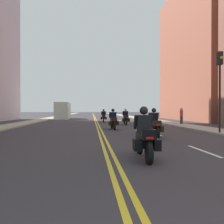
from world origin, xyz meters
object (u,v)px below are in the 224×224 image
object	(u,v)px
motorcycle_1	(154,125)
pedestrian_1	(181,116)
parked_truck	(63,111)
traffic_light_near	(220,78)
motorcycle_0	(144,138)
motorcycle_2	(113,121)
motorcycle_4	(104,117)
motorcycle_3	(126,118)

from	to	relation	value
motorcycle_1	pedestrian_1	distance (m)	11.41
parked_truck	traffic_light_near	bearing A→B (deg)	-63.99
motorcycle_0	motorcycle_2	xyz separation A→B (m)	(0.06, 10.55, 0.00)
motorcycle_4	pedestrian_1	distance (m)	9.63
motorcycle_4	traffic_light_near	distance (m)	16.31
traffic_light_near	parked_truck	xyz separation A→B (m)	(-12.80, 26.22, -2.22)
pedestrian_1	parked_truck	bearing A→B (deg)	46.58
motorcycle_2	traffic_light_near	bearing A→B (deg)	-34.80
motorcycle_2	motorcycle_3	size ratio (longest dim) A/B	1.01
motorcycle_1	motorcycle_4	world-z (taller)	motorcycle_4
motorcycle_2	pedestrian_1	distance (m)	8.82
motorcycle_3	traffic_light_near	distance (m)	10.74
motorcycle_4	motorcycle_0	bearing A→B (deg)	-87.32
motorcycle_0	motorcycle_3	world-z (taller)	motorcycle_3
motorcycle_2	traffic_light_near	xyz separation A→B (m)	(6.24, -4.03, 2.84)
motorcycle_2	parked_truck	xyz separation A→B (m)	(-6.56, 22.19, 0.62)
motorcycle_0	motorcycle_3	xyz separation A→B (m)	(1.85, 15.88, 0.04)
pedestrian_1	traffic_light_near	bearing A→B (deg)	-179.79
parked_truck	motorcycle_3	bearing A→B (deg)	-63.66
motorcycle_3	pedestrian_1	distance (m)	5.66
motorcycle_1	motorcycle_2	size ratio (longest dim) A/B	0.95
pedestrian_1	parked_truck	world-z (taller)	parked_truck
motorcycle_3	traffic_light_near	bearing A→B (deg)	-63.67
motorcycle_1	motorcycle_0	bearing A→B (deg)	-107.42
motorcycle_0	motorcycle_4	distance (m)	21.25
motorcycle_0	traffic_light_near	bearing A→B (deg)	48.40
motorcycle_0	parked_truck	world-z (taller)	parked_truck
motorcycle_3	motorcycle_1	bearing A→B (deg)	-89.10
traffic_light_near	pedestrian_1	distance (m)	9.25
parked_truck	motorcycle_1	bearing A→B (deg)	-73.03
motorcycle_4	pedestrian_1	size ratio (longest dim) A/B	1.27
motorcycle_0	motorcycle_3	bearing A→B (deg)	85.76
motorcycle_1	parked_truck	distance (m)	28.59
motorcycle_0	parked_truck	size ratio (longest dim) A/B	0.33
motorcycle_0	parked_truck	bearing A→B (deg)	103.63
motorcycle_1	traffic_light_near	world-z (taller)	traffic_light_near
motorcycle_1	motorcycle_3	xyz separation A→B (m)	(0.00, 10.48, 0.03)
motorcycle_2	motorcycle_3	bearing A→B (deg)	69.54
motorcycle_3	motorcycle_2	bearing A→B (deg)	-107.63
motorcycle_2	motorcycle_3	distance (m)	5.62
motorcycle_1	traffic_light_near	xyz separation A→B (m)	(4.45, 1.12, 2.84)
motorcycle_3	motorcycle_4	bearing A→B (deg)	110.91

